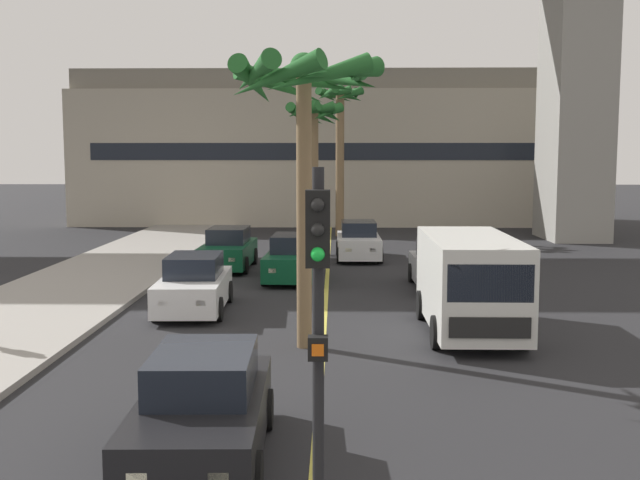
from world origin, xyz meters
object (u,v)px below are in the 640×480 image
(delivery_van, at_px, (469,281))
(traffic_light_median_near, at_px, (318,316))
(car_queue_fourth, at_px, (228,250))
(palm_tree_far_median, at_px, (314,127))
(palm_tree_near_median, at_px, (304,98))
(palm_tree_mid_median, at_px, (340,122))
(car_queue_second, at_px, (293,259))
(car_queue_sixth, at_px, (203,411))
(car_queue_fifth, at_px, (359,242))
(car_queue_third, at_px, (194,286))
(car_queue_front, at_px, (441,266))

(delivery_van, bearing_deg, traffic_light_median_near, -107.50)
(car_queue_fourth, height_order, palm_tree_far_median, palm_tree_far_median)
(palm_tree_near_median, bearing_deg, palm_tree_mid_median, 87.77)
(car_queue_second, xyz_separation_m, car_queue_sixth, (-0.41, -15.76, 0.00))
(car_queue_sixth, xyz_separation_m, traffic_light_median_near, (1.69, -2.93, 1.99))
(car_queue_second, xyz_separation_m, palm_tree_near_median, (0.77, -9.33, 4.82))
(car_queue_second, height_order, car_queue_sixth, same)
(car_queue_fifth, bearing_deg, car_queue_second, -114.22)
(car_queue_third, distance_m, palm_tree_near_median, 7.00)
(car_queue_fourth, relative_size, palm_tree_far_median, 0.63)
(car_queue_second, distance_m, delivery_van, 9.19)
(car_queue_front, relative_size, car_queue_sixth, 0.99)
(car_queue_third, height_order, palm_tree_far_median, palm_tree_far_median)
(car_queue_fourth, height_order, palm_tree_near_median, palm_tree_near_median)
(car_queue_fifth, distance_m, car_queue_sixth, 21.32)
(car_queue_third, bearing_deg, traffic_light_median_near, -74.36)
(car_queue_second, relative_size, palm_tree_near_median, 0.64)
(car_queue_sixth, xyz_separation_m, delivery_van, (5.10, 7.88, 0.57))
(palm_tree_near_median, bearing_deg, car_queue_sixth, -100.36)
(car_queue_third, bearing_deg, car_queue_fourth, 91.11)
(car_queue_fourth, bearing_deg, car_queue_sixth, -83.20)
(palm_tree_mid_median, bearing_deg, car_queue_sixth, -93.99)
(traffic_light_median_near, bearing_deg, delivery_van, 72.50)
(car_queue_third, height_order, palm_tree_mid_median, palm_tree_mid_median)
(car_queue_fourth, height_order, traffic_light_median_near, traffic_light_median_near)
(palm_tree_mid_median, distance_m, palm_tree_far_median, 7.67)
(car_queue_front, relative_size, palm_tree_mid_median, 0.52)
(car_queue_third, distance_m, traffic_light_median_near, 13.95)
(car_queue_front, distance_m, car_queue_fourth, 8.56)
(car_queue_fourth, xyz_separation_m, palm_tree_mid_median, (4.28, 11.81, 5.28))
(car_queue_fourth, relative_size, car_queue_sixth, 1.00)
(palm_tree_mid_median, bearing_deg, delivery_van, -82.32)
(car_queue_fourth, relative_size, car_queue_fifth, 1.01)
(palm_tree_near_median, bearing_deg, traffic_light_median_near, -86.83)
(car_queue_front, xyz_separation_m, car_queue_sixth, (-5.29, -14.13, 0.00))
(car_queue_fifth, bearing_deg, palm_tree_far_median, 142.60)
(car_queue_sixth, height_order, palm_tree_far_median, palm_tree_far_median)
(car_queue_fourth, bearing_deg, car_queue_front, -29.21)
(car_queue_fifth, xyz_separation_m, palm_tree_near_median, (-1.65, -14.70, 4.82))
(car_queue_second, distance_m, car_queue_third, 5.92)
(car_queue_sixth, bearing_deg, traffic_light_median_near, -59.95)
(car_queue_front, height_order, palm_tree_mid_median, palm_tree_mid_median)
(palm_tree_mid_median, bearing_deg, car_queue_third, -101.80)
(car_queue_third, relative_size, traffic_light_median_near, 0.99)
(car_queue_second, height_order, car_queue_third, same)
(palm_tree_near_median, bearing_deg, car_queue_third, 129.12)
(delivery_van, bearing_deg, car_queue_fourth, 124.91)
(car_queue_third, distance_m, car_queue_fourth, 7.94)
(car_queue_third, bearing_deg, car_queue_fifth, 65.73)
(delivery_van, distance_m, traffic_light_median_near, 11.42)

